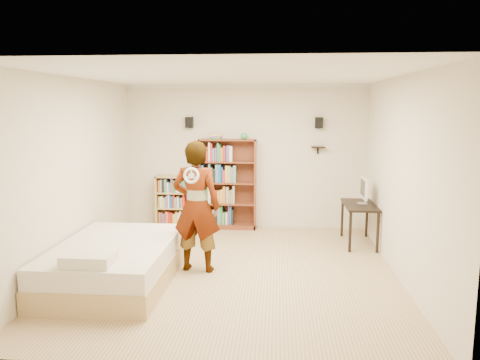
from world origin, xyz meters
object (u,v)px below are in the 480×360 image
Objects in this scene: low_bookshelf at (177,202)px; tall_bookshelf at (228,184)px; daybed at (115,258)px; person at (196,206)px; computer_desk at (359,224)px.

tall_bookshelf is at bearing -0.41° from low_bookshelf.
low_bookshelf is at bearing 179.59° from tall_bookshelf.
person reaches higher than daybed.
computer_desk is at bearing 30.00° from daybed.
daybed is at bearing 35.12° from person.
daybed is (-1.18, -2.88, -0.52)m from tall_bookshelf.
daybed is 1.21× the size of person.
tall_bookshelf is 1.03m from low_bookshelf.
tall_bookshelf is at bearing 67.78° from daybed.
tall_bookshelf reaches higher than low_bookshelf.
computer_desk is 2.95m from person.
daybed is at bearing -150.00° from computer_desk.
daybed is (-0.21, -2.89, -0.17)m from low_bookshelf.
tall_bookshelf is 0.76× the size of daybed.
low_bookshelf is 3.40m from computer_desk.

